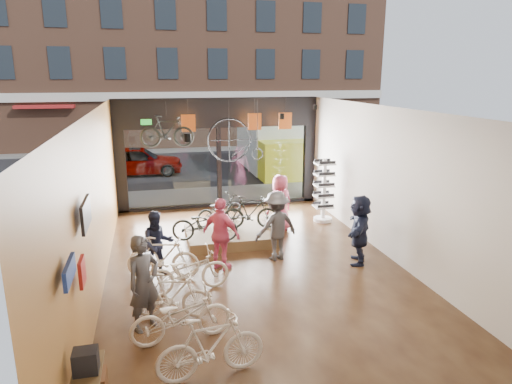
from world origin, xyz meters
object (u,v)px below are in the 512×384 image
object	(u,v)px
customer_1	(158,244)
customer_3	(276,226)
penny_farthing	(238,141)
display_bike_mid	(250,213)
floor_bike_3	(172,296)
floor_bike_2	(181,316)
display_bike_left	(205,224)
customer_4	(280,203)
street_car	(138,161)
hung_bike	(167,131)
customer_5	(359,229)
display_platform	(230,236)
customer_2	(221,234)
floor_bike_5	(163,257)
customer_0	(144,283)
floor_bike_1	(211,347)
display_bike_right	(220,210)
floor_bike_4	(188,271)
box_truck	(273,146)
sunglasses_rack	(324,191)

from	to	relation	value
customer_1	customer_3	xyz separation A→B (m)	(2.93, 0.31, 0.11)
customer_3	penny_farthing	world-z (taller)	penny_farthing
display_bike_mid	floor_bike_3	bearing A→B (deg)	159.17
floor_bike_2	display_bike_mid	distance (m)	5.32
display_bike_left	customer_4	world-z (taller)	customer_4
street_car	hung_bike	xyz separation A→B (m)	(1.09, -7.80, 2.24)
display_bike_mid	customer_3	size ratio (longest dim) A/B	0.89
customer_4	penny_farthing	size ratio (longest dim) A/B	0.98
customer_5	floor_bike_2	bearing A→B (deg)	-34.70
penny_farthing	display_platform	bearing A→B (deg)	-107.44
display_platform	customer_2	bearing A→B (deg)	-105.95
street_car	penny_farthing	xyz separation A→B (m)	(3.32, -7.41, 1.81)
penny_farthing	floor_bike_5	bearing A→B (deg)	-121.62
customer_0	customer_5	world-z (taller)	customer_0
street_car	floor_bike_3	size ratio (longest dim) A/B	2.62
floor_bike_1	display_bike_right	bearing A→B (deg)	-17.13
customer_1	customer_5	xyz separation A→B (m)	(4.86, -0.37, 0.10)
floor_bike_5	customer_3	size ratio (longest dim) A/B	0.95
floor_bike_4	box_truck	bearing A→B (deg)	-31.32
floor_bike_2	display_bike_left	distance (m)	4.21
street_car	customer_2	world-z (taller)	customer_2
floor_bike_2	customer_5	bearing A→B (deg)	-68.56
floor_bike_5	display_bike_mid	size ratio (longest dim) A/B	1.06
customer_1	customer_2	xyz separation A→B (m)	(1.49, 0.02, 0.11)
customer_0	customer_5	distance (m)	5.50
floor_bike_1	customer_3	xyz separation A→B (m)	(2.25, 4.27, 0.37)
floor_bike_1	floor_bike_2	size ratio (longest dim) A/B	0.97
display_bike_mid	customer_4	world-z (taller)	customer_4
customer_1	customer_3	world-z (taller)	customer_3
display_bike_right	penny_farthing	bearing A→B (deg)	-59.57
display_bike_mid	sunglasses_rack	world-z (taller)	sunglasses_rack
floor_bike_2	sunglasses_rack	size ratio (longest dim) A/B	0.89
street_car	floor_bike_5	size ratio (longest dim) A/B	2.41
display_bike_left	display_bike_right	world-z (taller)	display_bike_left
floor_bike_3	display_platform	world-z (taller)	floor_bike_3
display_bike_left	sunglasses_rack	size ratio (longest dim) A/B	0.86
floor_bike_3	customer_4	bearing A→B (deg)	-23.73
street_car	display_platform	bearing A→B (deg)	-164.76
floor_bike_2	penny_farthing	size ratio (longest dim) A/B	1.02
display_bike_right	customer_5	distance (m)	4.20
box_truck	floor_bike_1	distance (m)	15.27
customer_0	customer_1	distance (m)	2.31
hung_bike	floor_bike_4	bearing A→B (deg)	-173.94
display_bike_left	penny_farthing	distance (m)	3.63
display_platform	hung_bike	world-z (taller)	hung_bike
sunglasses_rack	customer_5	bearing A→B (deg)	-84.90
customer_2	penny_farthing	distance (m)	4.52
customer_5	sunglasses_rack	bearing A→B (deg)	-159.81
floor_bike_3	floor_bike_1	bearing A→B (deg)	-152.12
customer_4	customer_1	bearing A→B (deg)	12.93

